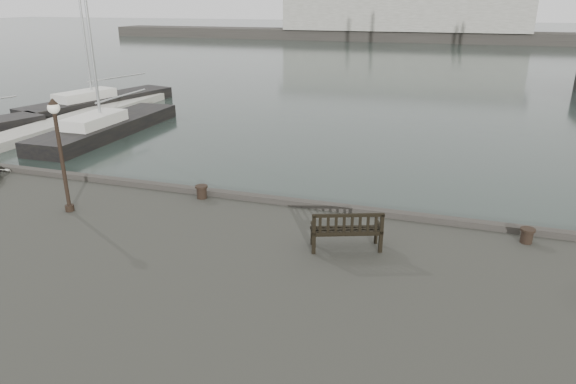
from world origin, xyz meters
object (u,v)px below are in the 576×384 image
lamp_post (59,141)px  bollard_right (527,236)px  yacht_c (108,130)px  bollard_left (202,192)px  yacht_b (100,104)px  bench (346,237)px

lamp_post → bollard_right: bearing=8.5°
lamp_post → yacht_c: yacht_c is taller
bollard_left → yacht_b: size_ratio=0.03×
bench → yacht_c: yacht_c is taller
bench → bollard_left: (-5.10, 2.08, -0.12)m
yacht_b → yacht_c: (5.61, -6.69, -0.00)m
bench → yacht_c: bearing=121.3°
yacht_b → yacht_c: 8.73m
bollard_left → bollard_right: 9.49m
yacht_b → yacht_c: yacht_b is taller
bollard_left → lamp_post: bearing=-146.2°
bollard_left → lamp_post: 4.39m
bollard_right → lamp_post: lamp_post is taller
bollard_left → bollard_right: size_ratio=1.05×
bollard_left → yacht_c: yacht_c is taller
lamp_post → yacht_c: 16.55m
bench → bollard_right: size_ratio=4.71×
bollard_right → yacht_c: bearing=151.6°
bollard_left → lamp_post: size_ratio=0.12×
bench → yacht_b: (-22.78, 20.16, -1.64)m
bollard_right → lamp_post: size_ratio=0.12×
bench → lamp_post: bearing=160.1°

